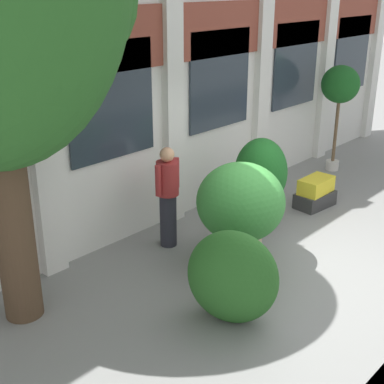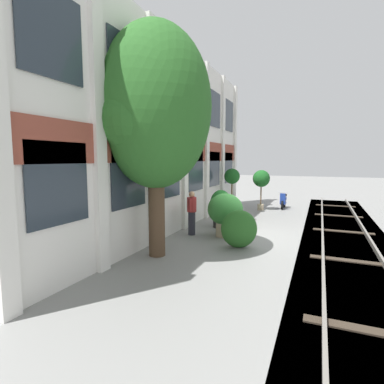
{
  "view_description": "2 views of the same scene",
  "coord_description": "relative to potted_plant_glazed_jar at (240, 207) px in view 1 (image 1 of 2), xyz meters",
  "views": [
    {
      "loc": [
        -6.02,
        -3.46,
        3.87
      ],
      "look_at": [
        -0.71,
        1.45,
        1.0
      ],
      "focal_mm": 50.0,
      "sensor_mm": 36.0,
      "label": 1
    },
    {
      "loc": [
        -10.56,
        -2.31,
        2.75
      ],
      "look_at": [
        -0.68,
        1.93,
        1.56
      ],
      "focal_mm": 28.0,
      "sensor_mm": 36.0,
      "label": 2
    }
  ],
  "objects": [
    {
      "name": "ground_plane",
      "position": [
        0.48,
        -0.73,
        -0.9
      ],
      "size": [
        80.0,
        80.0,
        0.0
      ],
      "primitive_type": "plane",
      "color": "gray"
    },
    {
      "name": "potted_plant_terracotta_small",
      "position": [
        4.69,
        1.08,
        0.9
      ],
      "size": [
        0.79,
        0.79,
        2.26
      ],
      "color": "beige",
      "rests_on": "ground"
    },
    {
      "name": "topiary_hedge",
      "position": [
        -1.17,
        -0.8,
        -0.3
      ],
      "size": [
        1.07,
        1.3,
        1.18
      ],
      "primitive_type": "ellipsoid",
      "rotation": [
        0.0,
        0.0,
        1.96
      ],
      "color": "#286023",
      "rests_on": "ground"
    },
    {
      "name": "potted_plant_square_trough",
      "position": [
        2.62,
        0.29,
        -0.63
      ],
      "size": [
        0.8,
        0.51,
        0.55
      ],
      "color": "#333333",
      "rests_on": "ground"
    },
    {
      "name": "resident_by_doorway",
      "position": [
        -0.28,
        1.17,
        -0.04
      ],
      "size": [
        0.53,
        0.34,
        1.59
      ],
      "rotation": [
        0.0,
        0.0,
        -1.45
      ],
      "color": "#282833",
      "rests_on": "ground"
    },
    {
      "name": "potted_plant_glazed_jar",
      "position": [
        0.0,
        0.0,
        0.0
      ],
      "size": [
        1.25,
        1.25,
        1.53
      ],
      "color": "tan",
      "rests_on": "ground"
    },
    {
      "name": "potted_plant_stone_basin",
      "position": [
        1.27,
        0.57,
        -0.07
      ],
      "size": [
        0.87,
        0.87,
        1.52
      ],
      "color": "#333333",
      "rests_on": "ground"
    },
    {
      "name": "apartment_facade",
      "position": [
        0.48,
        2.08,
        2.62
      ],
      "size": [
        14.92,
        0.64,
        7.03
      ],
      "color": "silver",
      "rests_on": "ground"
    }
  ]
}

